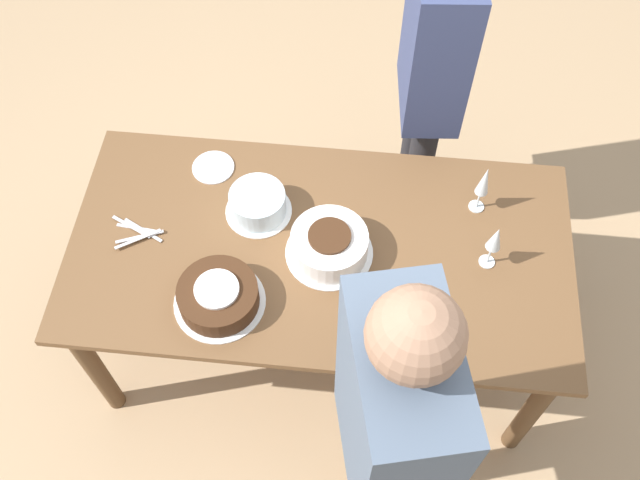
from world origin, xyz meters
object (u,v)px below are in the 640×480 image
person_cutting (389,433)px  person_watching (433,66)px  cake_back_decorated (258,204)px  cake_front_chocolate (218,296)px  wine_glass_near (495,240)px  wine_glass_far (484,182)px  cake_center_white (329,245)px

person_cutting → person_watching: person_cutting is taller
cake_back_decorated → person_cutting: 1.03m
cake_front_chocolate → cake_back_decorated: 0.39m
cake_back_decorated → person_watching: person_watching is taller
cake_back_decorated → wine_glass_near: (0.82, -0.13, 0.10)m
cake_back_decorated → person_watching: size_ratio=0.15×
wine_glass_near → person_cutting: 0.82m
wine_glass_near → person_cutting: size_ratio=0.12×
wine_glass_far → person_cutting: person_cutting is taller
cake_front_chocolate → wine_glass_near: 0.93m
wine_glass_near → person_watching: person_watching is taller
cake_front_chocolate → wine_glass_near: size_ratio=1.47×
wine_glass_far → person_cutting: size_ratio=0.13×
person_cutting → person_watching: bearing=-17.5°
cake_center_white → wine_glass_near: wine_glass_near is taller
cake_back_decorated → person_cutting: (0.49, -0.87, 0.27)m
person_watching → cake_back_decorated: bearing=-50.0°
cake_front_chocolate → wine_glass_far: wine_glass_far is taller
cake_front_chocolate → cake_back_decorated: bearing=78.8°
cake_center_white → person_watching: 0.82m
cake_back_decorated → wine_glass_near: bearing=-9.3°
person_cutting → person_watching: size_ratio=1.12×
wine_glass_far → person_watching: person_watching is taller
cake_center_white → cake_front_chocolate: (-0.35, -0.23, -0.01)m
wine_glass_near → wine_glass_far: size_ratio=0.94×
cake_front_chocolate → wine_glass_far: (0.86, 0.48, 0.10)m
wine_glass_near → person_cutting: bearing=-114.1°
cake_front_chocolate → wine_glass_near: (0.89, 0.25, 0.10)m
cake_center_white → wine_glass_far: wine_glass_far is taller
cake_front_chocolate → wine_glass_far: bearing=29.2°
person_cutting → person_watching: (0.10, 1.46, -0.12)m
wine_glass_near → wine_glass_far: bearing=97.9°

